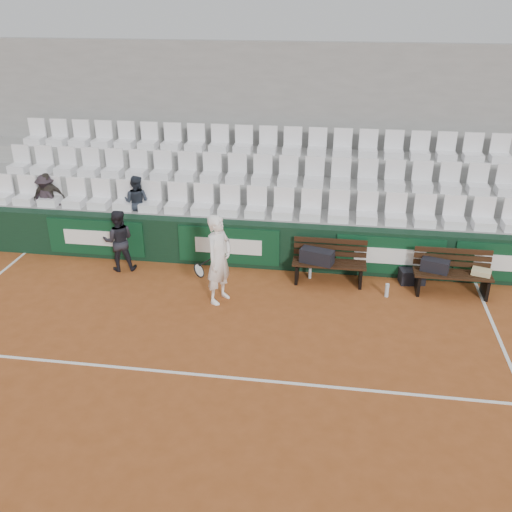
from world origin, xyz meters
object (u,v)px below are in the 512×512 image
(water_bottle_far, at_px, (387,290))
(ball_kid, at_px, (119,240))
(bench_right, at_px, (451,283))
(sports_bag_ground, at_px, (412,276))
(bench_left, at_px, (329,272))
(water_bottle_near, at_px, (310,273))
(tennis_player, at_px, (219,259))
(spectator_c, at_px, (135,183))
(spectator_a, at_px, (44,180))
(sports_bag_right, at_px, (435,266))
(spectator_b, at_px, (46,179))
(sports_bag_left, at_px, (317,256))

(water_bottle_far, xyz_separation_m, ball_kid, (-5.63, 0.39, 0.54))
(bench_right, relative_size, sports_bag_ground, 2.97)
(bench_left, distance_m, water_bottle_near, 0.42)
(water_bottle_far, bearing_deg, bench_left, 158.92)
(tennis_player, xyz_separation_m, spectator_c, (-2.33, 2.11, 0.73))
(spectator_a, bearing_deg, sports_bag_ground, -173.91)
(ball_kid, height_order, spectator_a, spectator_a)
(bench_left, relative_size, sports_bag_ground, 2.97)
(sports_bag_right, bearing_deg, spectator_b, 172.52)
(spectator_c, bearing_deg, tennis_player, 142.59)
(sports_bag_ground, distance_m, spectator_b, 8.38)
(spectator_a, bearing_deg, sports_bag_right, -175.67)
(sports_bag_left, height_order, water_bottle_far, sports_bag_left)
(spectator_b, bearing_deg, bench_right, 156.92)
(spectator_b, bearing_deg, spectator_c, 164.40)
(bench_left, distance_m, spectator_b, 6.73)
(sports_bag_left, bearing_deg, bench_right, -1.88)
(water_bottle_far, distance_m, spectator_b, 7.95)
(water_bottle_far, bearing_deg, water_bottle_near, 159.85)
(sports_bag_right, bearing_deg, water_bottle_far, -158.30)
(water_bottle_near, height_order, water_bottle_far, water_bottle_far)
(sports_bag_ground, xyz_separation_m, water_bottle_near, (-2.10, -0.10, -0.04))
(water_bottle_far, relative_size, spectator_c, 0.23)
(tennis_player, relative_size, spectator_c, 1.45)
(water_bottle_near, bearing_deg, spectator_a, 171.54)
(water_bottle_near, relative_size, spectator_c, 0.19)
(bench_right, height_order, ball_kid, ball_kid)
(bench_left, xyz_separation_m, tennis_player, (-2.07, -1.07, 0.66))
(sports_bag_left, bearing_deg, spectator_b, 170.16)
(water_bottle_near, xyz_separation_m, water_bottle_far, (1.55, -0.57, 0.02))
(sports_bag_left, bearing_deg, spectator_a, 170.25)
(tennis_player, bearing_deg, bench_right, 11.79)
(sports_bag_left, bearing_deg, tennis_player, -150.49)
(ball_kid, bearing_deg, spectator_c, -109.33)
(bench_right, height_order, sports_bag_ground, bench_right)
(tennis_player, bearing_deg, sports_bag_left, 29.51)
(sports_bag_left, relative_size, ball_kid, 0.49)
(sports_bag_left, height_order, ball_kid, ball_kid)
(water_bottle_near, relative_size, water_bottle_far, 0.84)
(bench_left, height_order, spectator_b, spectator_b)
(water_bottle_near, bearing_deg, spectator_b, 171.46)
(bench_right, height_order, water_bottle_far, bench_right)
(water_bottle_far, relative_size, tennis_player, 0.16)
(sports_bag_left, distance_m, spectator_b, 6.42)
(sports_bag_ground, bearing_deg, spectator_b, 174.29)
(sports_bag_left, xyz_separation_m, water_bottle_far, (1.42, -0.40, -0.45))
(bench_left, bearing_deg, tennis_player, -152.63)
(bench_left, xyz_separation_m, water_bottle_near, (-0.39, 0.12, -0.11))
(water_bottle_near, xyz_separation_m, tennis_player, (-1.68, -1.19, 0.77))
(sports_bag_left, height_order, water_bottle_near, sports_bag_left)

